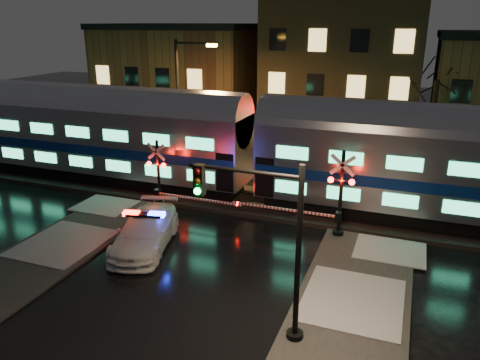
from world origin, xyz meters
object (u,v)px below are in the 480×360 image
object	(u,v)px
crossing_signal_right	(332,202)
streetlight	(182,98)
police_car	(145,231)
crossing_signal_left	(164,183)
traffic_light	(269,248)

from	to	relation	value
crossing_signal_right	streetlight	xyz separation A→B (m)	(-11.14, 6.69, 3.23)
police_car	streetlight	size ratio (longest dim) A/B	0.66
crossing_signal_right	crossing_signal_left	world-z (taller)	crossing_signal_right
traffic_light	police_car	bearing A→B (deg)	143.76
traffic_light	crossing_signal_right	bearing A→B (deg)	79.52
crossing_signal_left	streetlight	world-z (taller)	streetlight
traffic_light	streetlight	world-z (taller)	streetlight
streetlight	crossing_signal_right	bearing A→B (deg)	-31.00
crossing_signal_right	traffic_light	xyz separation A→B (m)	(-0.59, -8.11, 1.39)
police_car	crossing_signal_right	bearing A→B (deg)	13.76
crossing_signal_right	traffic_light	bearing A→B (deg)	-94.16
streetlight	police_car	bearing A→B (deg)	-71.78
crossing_signal_right	crossing_signal_left	xyz separation A→B (m)	(-8.88, -0.01, -0.16)
traffic_light	crossing_signal_left	bearing A→B (deg)	129.33
police_car	crossing_signal_left	xyz separation A→B (m)	(-1.30, 4.08, 0.81)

